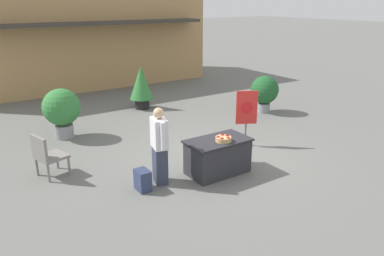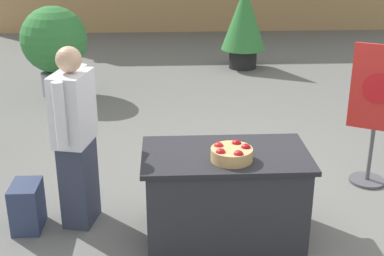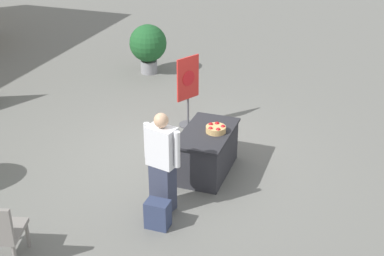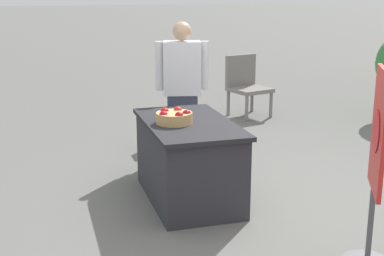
# 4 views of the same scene
# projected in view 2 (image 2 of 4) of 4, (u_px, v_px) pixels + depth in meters

# --- Properties ---
(ground_plane) EXTENTS (120.00, 120.00, 0.00)m
(ground_plane) POSITION_uv_depth(u_px,v_px,m) (256.00, 193.00, 5.26)
(ground_plane) COLOR slate
(display_table) EXTENTS (1.36, 0.78, 0.76)m
(display_table) POSITION_uv_depth(u_px,v_px,m) (225.00, 194.00, 4.45)
(display_table) COLOR #2D2D33
(display_table) RESTS_ON ground_plane
(apple_basket) EXTENTS (0.33, 0.33, 0.13)m
(apple_basket) POSITION_uv_depth(u_px,v_px,m) (232.00, 153.00, 4.16)
(apple_basket) COLOR tan
(apple_basket) RESTS_ON display_table
(person_visitor) EXTENTS (0.35, 0.60, 1.58)m
(person_visitor) POSITION_uv_depth(u_px,v_px,m) (75.00, 138.00, 4.50)
(person_visitor) COLOR #33384C
(person_visitor) RESTS_ON ground_plane
(backpack) EXTENTS (0.24, 0.34, 0.42)m
(backpack) POSITION_uv_depth(u_px,v_px,m) (27.00, 206.00, 4.60)
(backpack) COLOR #2D3856
(backpack) RESTS_ON ground_plane
(poster_board) EXTENTS (0.49, 0.36, 1.43)m
(poster_board) POSITION_uv_depth(u_px,v_px,m) (376.00, 111.00, 5.21)
(poster_board) COLOR #4C4C51
(poster_board) RESTS_ON ground_plane
(potted_plant_near_right) EXTENTS (0.79, 0.79, 1.46)m
(potted_plant_near_right) POSITION_uv_depth(u_px,v_px,m) (244.00, 22.00, 9.42)
(potted_plant_near_right) COLOR black
(potted_plant_near_right) RESTS_ON ground_plane
(potted_plant_far_right) EXTENTS (0.99, 0.99, 1.35)m
(potted_plant_far_right) POSITION_uv_depth(u_px,v_px,m) (54.00, 43.00, 7.95)
(potted_plant_far_right) COLOR gray
(potted_plant_far_right) RESTS_ON ground_plane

